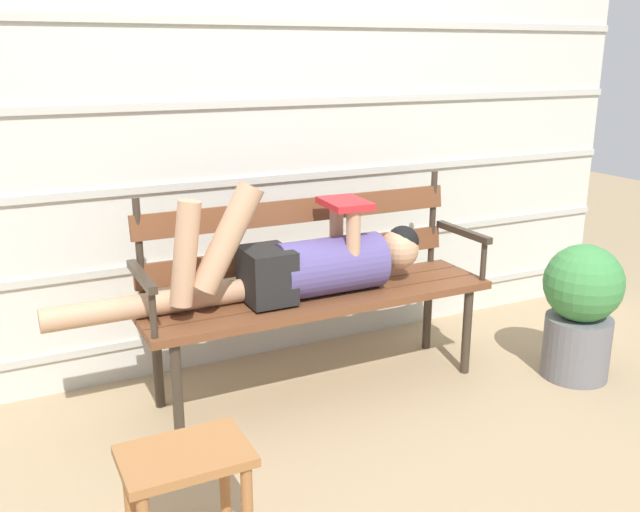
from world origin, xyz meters
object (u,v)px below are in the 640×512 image
object	(u,v)px
footstool	(186,475)
potted_plant	(581,307)
reclining_person	(300,264)
park_bench	(314,279)

from	to	relation	value
footstool	potted_plant	world-z (taller)	potted_plant
footstool	reclining_person	bearing A→B (deg)	47.14
park_bench	reclining_person	size ratio (longest dim) A/B	0.96
park_bench	footstool	size ratio (longest dim) A/B	4.21
footstool	potted_plant	xyz separation A→B (m)	(2.04, 0.40, 0.07)
park_bench	reclining_person	bearing A→B (deg)	-146.07
reclining_person	potted_plant	xyz separation A→B (m)	(1.27, -0.43, -0.27)
footstool	potted_plant	bearing A→B (deg)	10.96
footstool	potted_plant	size ratio (longest dim) A/B	0.58
reclining_person	potted_plant	size ratio (longest dim) A/B	2.55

